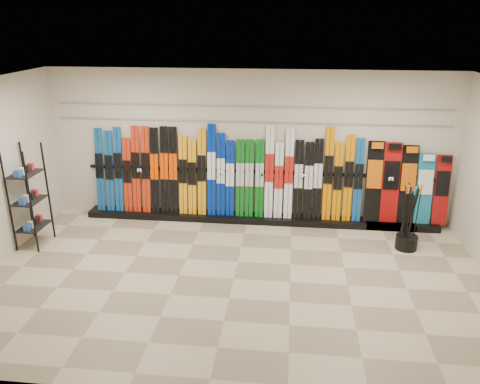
# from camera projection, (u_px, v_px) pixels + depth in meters

# --- Properties ---
(floor) EXTENTS (8.00, 8.00, 0.00)m
(floor) POSITION_uv_depth(u_px,v_px,m) (234.00, 279.00, 7.42)
(floor) COLOR gray
(floor) RESTS_ON ground
(back_wall) EXTENTS (8.00, 0.00, 8.00)m
(back_wall) POSITION_uv_depth(u_px,v_px,m) (249.00, 147.00, 9.23)
(back_wall) COLOR beige
(back_wall) RESTS_ON floor
(ceiling) EXTENTS (8.00, 8.00, 0.00)m
(ceiling) POSITION_uv_depth(u_px,v_px,m) (233.00, 87.00, 6.37)
(ceiling) COLOR silver
(ceiling) RESTS_ON back_wall
(ski_rack_base) EXTENTS (8.00, 0.40, 0.12)m
(ski_rack_base) POSITION_uv_depth(u_px,v_px,m) (258.00, 219.00, 9.50)
(ski_rack_base) COLOR black
(ski_rack_base) RESTS_ON floor
(skis) EXTENTS (5.38, 0.25, 1.83)m
(skis) POSITION_uv_depth(u_px,v_px,m) (225.00, 175.00, 9.31)
(skis) COLOR #0F4889
(skis) RESTS_ON ski_rack_base
(snowboards) EXTENTS (1.57, 0.24, 1.58)m
(snowboards) POSITION_uv_depth(u_px,v_px,m) (405.00, 185.00, 9.00)
(snowboards) COLOR black
(snowboards) RESTS_ON ski_rack_base
(accessory_rack) EXTENTS (0.40, 0.60, 1.84)m
(accessory_rack) POSITION_uv_depth(u_px,v_px,m) (29.00, 197.00, 8.26)
(accessory_rack) COLOR black
(accessory_rack) RESTS_ON floor
(pole_bin) EXTENTS (0.38, 0.38, 0.25)m
(pole_bin) POSITION_uv_depth(u_px,v_px,m) (406.00, 242.00, 8.35)
(pole_bin) COLOR black
(pole_bin) RESTS_ON floor
(ski_poles) EXTENTS (0.31, 0.35, 1.18)m
(ski_poles) POSITION_uv_depth(u_px,v_px,m) (408.00, 218.00, 8.16)
(ski_poles) COLOR black
(ski_poles) RESTS_ON pole_bin
(slatwall_rail_0) EXTENTS (7.60, 0.02, 0.03)m
(slatwall_rail_0) POSITION_uv_depth(u_px,v_px,m) (249.00, 122.00, 9.03)
(slatwall_rail_0) COLOR gray
(slatwall_rail_0) RESTS_ON back_wall
(slatwall_rail_1) EXTENTS (7.60, 0.02, 0.03)m
(slatwall_rail_1) POSITION_uv_depth(u_px,v_px,m) (249.00, 106.00, 8.93)
(slatwall_rail_1) COLOR gray
(slatwall_rail_1) RESTS_ON back_wall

